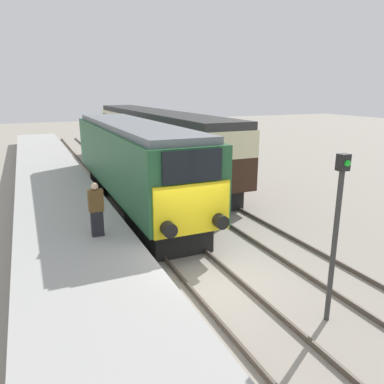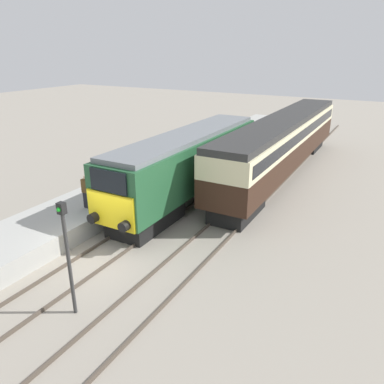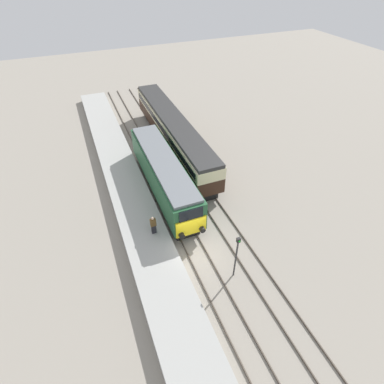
% 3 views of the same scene
% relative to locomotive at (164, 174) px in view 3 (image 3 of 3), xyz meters
% --- Properties ---
extents(ground_plane, '(120.00, 120.00, 0.00)m').
position_rel_locomotive_xyz_m(ground_plane, '(0.00, -7.81, -2.16)').
color(ground_plane, gray).
extents(platform_left, '(3.50, 50.00, 0.90)m').
position_rel_locomotive_xyz_m(platform_left, '(-3.30, 0.19, -1.71)').
color(platform_left, '#A8A8A3').
rests_on(platform_left, ground_plane).
extents(rails_near_track, '(1.51, 60.00, 0.14)m').
position_rel_locomotive_xyz_m(rails_near_track, '(0.00, -2.81, -2.09)').
color(rails_near_track, '#4C4238').
rests_on(rails_near_track, ground_plane).
extents(rails_far_track, '(1.50, 60.00, 0.14)m').
position_rel_locomotive_xyz_m(rails_far_track, '(3.40, -2.81, -2.09)').
color(rails_far_track, '#4C4238').
rests_on(rails_far_track, ground_plane).
extents(locomotive, '(2.70, 13.83, 3.88)m').
position_rel_locomotive_xyz_m(locomotive, '(0.00, 0.00, 0.00)').
color(locomotive, black).
rests_on(locomotive, ground_plane).
extents(passenger_carriage, '(2.75, 20.38, 3.98)m').
position_rel_locomotive_xyz_m(passenger_carriage, '(3.40, 7.14, 0.27)').
color(passenger_carriage, black).
rests_on(passenger_carriage, ground_plane).
extents(person_on_platform, '(0.44, 0.26, 1.68)m').
position_rel_locomotive_xyz_m(person_on_platform, '(-2.62, -5.39, -0.43)').
color(person_on_platform, black).
rests_on(person_on_platform, platform_left).
extents(signal_post, '(0.24, 0.28, 3.96)m').
position_rel_locomotive_xyz_m(signal_post, '(1.70, -10.68, 0.19)').
color(signal_post, '#333333').
rests_on(signal_post, ground_plane).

